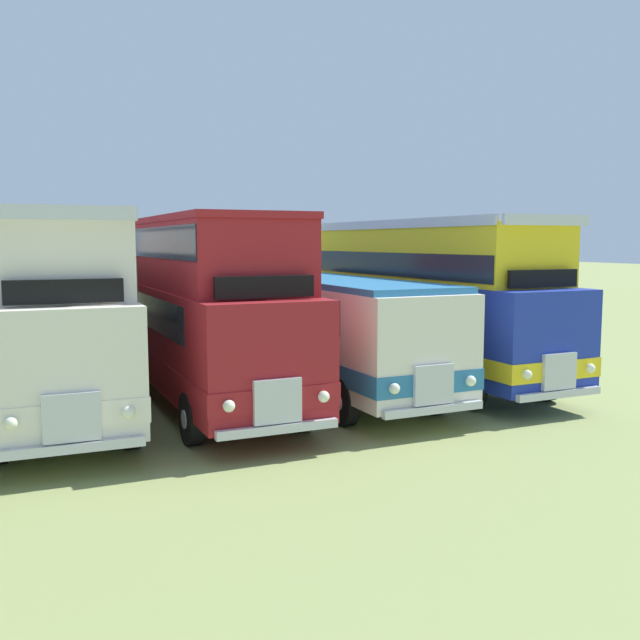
% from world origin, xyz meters
% --- Properties ---
extents(ground_plane, '(200.00, 200.00, 0.00)m').
position_xyz_m(ground_plane, '(0.00, 0.00, 0.00)').
color(ground_plane, '#8C9956').
extents(bus_fourth_in_row, '(2.64, 10.61, 4.52)m').
position_xyz_m(bus_fourth_in_row, '(-0.00, 0.05, 2.36)').
color(bus_fourth_in_row, silver).
rests_on(bus_fourth_in_row, ground).
extents(bus_fifth_in_row, '(2.85, 11.25, 4.49)m').
position_xyz_m(bus_fifth_in_row, '(3.31, 0.17, 2.47)').
color(bus_fifth_in_row, maroon).
rests_on(bus_fifth_in_row, ground).
extents(bus_sixth_in_row, '(2.91, 11.16, 2.99)m').
position_xyz_m(bus_sixth_in_row, '(6.62, 0.22, 1.76)').
color(bus_sixth_in_row, silver).
rests_on(bus_sixth_in_row, ground).
extents(bus_seventh_in_row, '(2.90, 11.25, 4.52)m').
position_xyz_m(bus_seventh_in_row, '(9.93, 0.50, 2.36)').
color(bus_seventh_in_row, '#1E339E').
rests_on(bus_seventh_in_row, ground).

